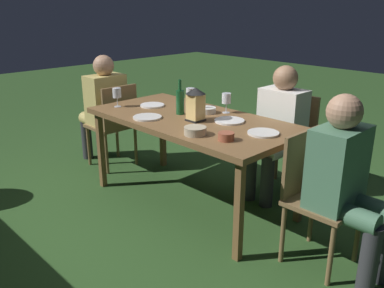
{
  "coord_description": "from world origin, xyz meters",
  "views": [
    {
      "loc": [
        -2.3,
        2.24,
        1.65
      ],
      "look_at": [
        0.0,
        0.0,
        0.53
      ],
      "focal_mm": 38.41,
      "sensor_mm": 36.0,
      "label": 1
    }
  ],
  "objects": [
    {
      "name": "ground_plane",
      "position": [
        0.0,
        0.0,
        0.0
      ],
      "size": [
        16.0,
        16.0,
        0.0
      ],
      "primitive_type": "plane",
      "color": "#2D5123"
    },
    {
      "name": "chair_side_left_a",
      "position": [
        -0.4,
        -0.83,
        0.49
      ],
      "size": [
        0.42,
        0.4,
        0.87
      ],
      "color": "brown",
      "rests_on": "ground"
    },
    {
      "name": "green_bottle_on_table",
      "position": [
        0.15,
        -0.01,
        0.87
      ],
      "size": [
        0.07,
        0.07,
        0.29
      ],
      "color": "#195128",
      "rests_on": "dining_table"
    },
    {
      "name": "dining_table",
      "position": [
        0.0,
        0.0,
        0.7
      ],
      "size": [
        1.78,
        0.88,
        0.76
      ],
      "color": "brown",
      "rests_on": "ground"
    },
    {
      "name": "person_in_cream",
      "position": [
        -0.4,
        -0.64,
        0.64
      ],
      "size": [
        0.38,
        0.47,
        1.15
      ],
      "color": "white",
      "rests_on": "ground"
    },
    {
      "name": "wine_glass_a",
      "position": [
        0.27,
        -0.24,
        0.88
      ],
      "size": [
        0.08,
        0.08,
        0.17
      ],
      "color": "silver",
      "rests_on": "dining_table"
    },
    {
      "name": "person_in_green",
      "position": [
        -1.33,
        0.0,
        0.64
      ],
      "size": [
        0.48,
        0.38,
        1.15
      ],
      "color": "#4C7A5B",
      "rests_on": "ground"
    },
    {
      "name": "wine_glass_c",
      "position": [
        -0.09,
        -0.31,
        0.88
      ],
      "size": [
        0.08,
        0.08,
        0.17
      ],
      "color": "silver",
      "rests_on": "dining_table"
    },
    {
      "name": "chair_head_near",
      "position": [
        -1.14,
        0.0,
        0.49
      ],
      "size": [
        0.4,
        0.42,
        0.87
      ],
      "color": "brown",
      "rests_on": "ground"
    },
    {
      "name": "lantern_centerpiece",
      "position": [
        -0.09,
        0.05,
        0.91
      ],
      "size": [
        0.15,
        0.15,
        0.27
      ],
      "color": "black",
      "rests_on": "dining_table"
    },
    {
      "name": "plate_c",
      "position": [
        -0.67,
        -0.06,
        0.77
      ],
      "size": [
        0.22,
        0.22,
        0.01
      ],
      "primitive_type": "cylinder",
      "color": "silver",
      "rests_on": "dining_table"
    },
    {
      "name": "wine_glass_b",
      "position": [
        0.73,
        0.22,
        0.88
      ],
      "size": [
        0.08,
        0.08,
        0.17
      ],
      "color": "silver",
      "rests_on": "dining_table"
    },
    {
      "name": "plate_d",
      "position": [
        0.24,
        0.27,
        0.77
      ],
      "size": [
        0.23,
        0.23,
        0.01
      ],
      "primitive_type": "cylinder",
      "color": "silver",
      "rests_on": "dining_table"
    },
    {
      "name": "bowl_bread",
      "position": [
        -0.34,
        0.3,
        0.79
      ],
      "size": [
        0.16,
        0.16,
        0.06
      ],
      "color": "#BCAD8E",
      "rests_on": "dining_table"
    },
    {
      "name": "person_in_mustard",
      "position": [
        1.33,
        0.0,
        0.64
      ],
      "size": [
        0.48,
        0.38,
        1.15
      ],
      "color": "tan",
      "rests_on": "ground"
    },
    {
      "name": "bowl_olives",
      "position": [
        -0.58,
        0.24,
        0.79
      ],
      "size": [
        0.11,
        0.11,
        0.06
      ],
      "color": "#9E5138",
      "rests_on": "dining_table"
    },
    {
      "name": "plate_b",
      "position": [
        -0.29,
        -0.12,
        0.77
      ],
      "size": [
        0.24,
        0.24,
        0.01
      ],
      "primitive_type": "cylinder",
      "color": "white",
      "rests_on": "dining_table"
    },
    {
      "name": "bowl_salad",
      "position": [
        0.02,
        -0.19,
        0.78
      ],
      "size": [
        0.15,
        0.15,
        0.05
      ],
      "color": "silver",
      "rests_on": "dining_table"
    },
    {
      "name": "chair_head_far",
      "position": [
        1.14,
        0.0,
        0.49
      ],
      "size": [
        0.4,
        0.42,
        0.87
      ],
      "color": "brown",
      "rests_on": "ground"
    },
    {
      "name": "plate_a",
      "position": [
        0.53,
        -0.01,
        0.77
      ],
      "size": [
        0.22,
        0.22,
        0.01
      ],
      "primitive_type": "cylinder",
      "color": "white",
      "rests_on": "dining_table"
    }
  ]
}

